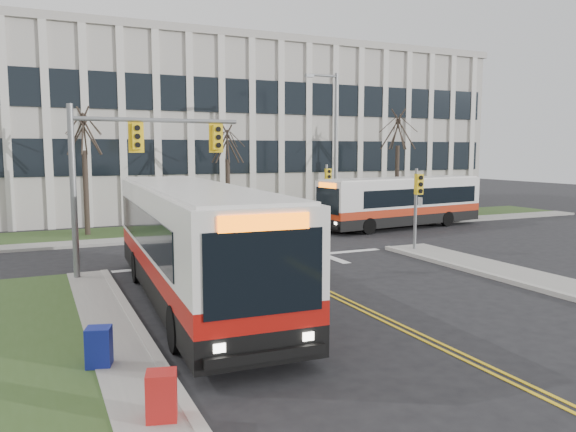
# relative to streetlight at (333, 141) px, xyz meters

# --- Properties ---
(ground) EXTENTS (120.00, 120.00, 0.00)m
(ground) POSITION_rel_streetlight_xyz_m (-8.03, -16.20, -5.19)
(ground) COLOR black
(ground) RESTS_ON ground
(sidewalk_cross) EXTENTS (44.00, 1.60, 0.14)m
(sidewalk_cross) POSITION_rel_streetlight_xyz_m (-3.03, -1.00, -5.12)
(sidewalk_cross) COLOR #9E9B93
(sidewalk_cross) RESTS_ON ground
(building_lawn) EXTENTS (44.00, 5.00, 0.12)m
(building_lawn) POSITION_rel_streetlight_xyz_m (-3.03, 1.80, -5.13)
(building_lawn) COLOR #334C20
(building_lawn) RESTS_ON ground
(office_building) EXTENTS (40.00, 16.00, 12.00)m
(office_building) POSITION_rel_streetlight_xyz_m (-3.03, 13.80, 0.81)
(office_building) COLOR #B3ADA5
(office_building) RESTS_ON ground
(mast_arm_signal) EXTENTS (6.11, 0.38, 6.20)m
(mast_arm_signal) POSITION_rel_streetlight_xyz_m (-13.65, -9.04, -0.94)
(mast_arm_signal) COLOR slate
(mast_arm_signal) RESTS_ON ground
(signal_pole_near) EXTENTS (0.34, 0.39, 3.80)m
(signal_pole_near) POSITION_rel_streetlight_xyz_m (-0.83, -9.30, -2.69)
(signal_pole_near) COLOR slate
(signal_pole_near) RESTS_ON ground
(signal_pole_far) EXTENTS (0.34, 0.39, 3.80)m
(signal_pole_far) POSITION_rel_streetlight_xyz_m (-0.83, -0.80, -2.69)
(signal_pole_far) COLOR slate
(signal_pole_far) RESTS_ON ground
(streetlight) EXTENTS (2.15, 0.25, 9.20)m
(streetlight) POSITION_rel_streetlight_xyz_m (0.00, 0.00, 0.00)
(streetlight) COLOR slate
(streetlight) RESTS_ON ground
(directory_sign) EXTENTS (1.50, 0.12, 2.00)m
(directory_sign) POSITION_rel_streetlight_xyz_m (-5.53, 1.30, -4.02)
(directory_sign) COLOR slate
(directory_sign) RESTS_ON ground
(tree_left) EXTENTS (1.80, 1.80, 7.70)m
(tree_left) POSITION_rel_streetlight_xyz_m (-14.03, 1.80, 0.32)
(tree_left) COLOR #42352B
(tree_left) RESTS_ON ground
(tree_mid) EXTENTS (1.80, 1.80, 6.82)m
(tree_mid) POSITION_rel_streetlight_xyz_m (-6.03, 2.00, -0.31)
(tree_mid) COLOR #42352B
(tree_mid) RESTS_ON ground
(tree_right) EXTENTS (1.80, 1.80, 8.25)m
(tree_right) POSITION_rel_streetlight_xyz_m (5.97, 1.80, 0.71)
(tree_right) COLOR #42352B
(tree_right) RESTS_ON ground
(bus_main) EXTENTS (3.47, 13.18, 3.48)m
(bus_main) POSITION_rel_streetlight_xyz_m (-12.28, -13.41, -3.45)
(bus_main) COLOR silver
(bus_main) RESTS_ON ground
(bus_cross) EXTENTS (11.26, 3.87, 2.94)m
(bus_cross) POSITION_rel_streetlight_xyz_m (3.49, -2.20, -3.72)
(bus_cross) COLOR silver
(bus_cross) RESTS_ON ground
(newspaper_box_blue) EXTENTS (0.61, 0.58, 0.95)m
(newspaper_box_blue) POSITION_rel_streetlight_xyz_m (-15.52, -17.96, -4.72)
(newspaper_box_blue) COLOR navy
(newspaper_box_blue) RESTS_ON ground
(newspaper_box_red) EXTENTS (0.60, 0.57, 0.95)m
(newspaper_box_red) POSITION_rel_streetlight_xyz_m (-14.83, -20.87, -4.72)
(newspaper_box_red) COLOR #A91815
(newspaper_box_red) RESTS_ON ground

